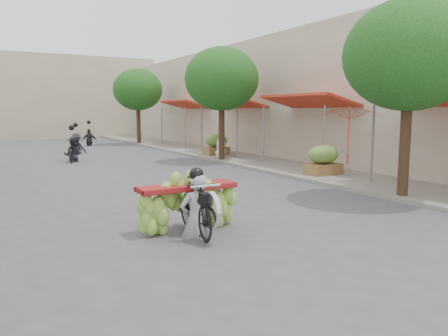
% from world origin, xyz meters
% --- Properties ---
extents(ground, '(120.00, 120.00, 0.00)m').
position_xyz_m(ground, '(0.00, 0.00, 0.00)').
color(ground, '#515156').
rests_on(ground, ground).
extents(sidewalk_right, '(4.00, 60.00, 0.12)m').
position_xyz_m(sidewalk_right, '(7.00, 15.00, 0.06)').
color(sidewalk_right, gray).
rests_on(sidewalk_right, ground).
extents(shophouse_row_right, '(9.77, 40.00, 6.00)m').
position_xyz_m(shophouse_row_right, '(11.99, 14.00, 3.00)').
color(shophouse_row_right, '#BDAE9C').
rests_on(shophouse_row_right, ground).
extents(far_building, '(20.00, 6.00, 7.00)m').
position_xyz_m(far_building, '(0.00, 38.00, 3.50)').
color(far_building, '#BDB395').
rests_on(far_building, ground).
extents(street_tree_near, '(3.40, 3.40, 5.25)m').
position_xyz_m(street_tree_near, '(5.40, 4.00, 3.78)').
color(street_tree_near, '#3A2719').
rests_on(street_tree_near, ground).
extents(street_tree_mid, '(3.40, 3.40, 5.25)m').
position_xyz_m(street_tree_mid, '(5.40, 14.00, 3.78)').
color(street_tree_mid, '#3A2719').
rests_on(street_tree_mid, ground).
extents(street_tree_far, '(3.40, 3.40, 5.25)m').
position_xyz_m(street_tree_far, '(5.40, 26.00, 3.78)').
color(street_tree_far, '#3A2719').
rests_on(street_tree_far, ground).
extents(produce_crate_mid, '(1.20, 0.88, 1.16)m').
position_xyz_m(produce_crate_mid, '(6.20, 8.00, 0.71)').
color(produce_crate_mid, olive).
rests_on(produce_crate_mid, ground).
extents(produce_crate_far, '(1.20, 0.88, 1.16)m').
position_xyz_m(produce_crate_far, '(6.20, 16.00, 0.71)').
color(produce_crate_far, olive).
rests_on(produce_crate_far, ground).
extents(banana_motorbike, '(2.20, 1.96, 2.23)m').
position_xyz_m(banana_motorbike, '(-0.89, 3.83, 0.73)').
color(banana_motorbike, black).
rests_on(banana_motorbike, ground).
extents(market_umbrella, '(2.54, 2.54, 1.91)m').
position_xyz_m(market_umbrella, '(6.07, 6.63, 2.56)').
color(market_umbrella, red).
rests_on(market_umbrella, ground).
extents(pedestrian, '(0.98, 0.89, 1.71)m').
position_xyz_m(pedestrian, '(5.87, 14.91, 0.98)').
color(pedestrian, white).
rests_on(pedestrian, ground).
extents(bg_motorbike_a, '(1.16, 1.92, 1.95)m').
position_xyz_m(bg_motorbike_a, '(-0.65, 17.45, 0.72)').
color(bg_motorbike_a, black).
rests_on(bg_motorbike_a, ground).
extents(bg_motorbike_b, '(1.13, 1.61, 1.95)m').
position_xyz_m(bg_motorbike_b, '(0.25, 21.28, 0.87)').
color(bg_motorbike_b, black).
rests_on(bg_motorbike_b, ground).
extents(bg_motorbike_c, '(1.08, 1.64, 1.95)m').
position_xyz_m(bg_motorbike_c, '(2.08, 26.47, 0.81)').
color(bg_motorbike_c, black).
rests_on(bg_motorbike_c, ground).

